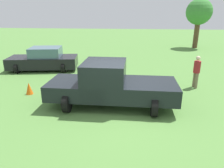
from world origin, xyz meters
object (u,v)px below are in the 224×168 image
object	(u,v)px
person_bystander	(197,70)
sedan_far	(44,60)
tree_back_left	(199,13)
traffic_cone	(29,88)
pickup_truck	(109,84)

from	to	relation	value
person_bystander	sedan_far	bearing A→B (deg)	147.25
tree_back_left	traffic_cone	distance (m)	18.37
pickup_truck	tree_back_left	world-z (taller)	tree_back_left
pickup_truck	person_bystander	size ratio (longest dim) A/B	3.16
sedan_far	traffic_cone	world-z (taller)	sedan_far
sedan_far	person_bystander	bearing A→B (deg)	154.64
pickup_truck	sedan_far	world-z (taller)	pickup_truck
pickup_truck	tree_back_left	distance (m)	16.99
sedan_far	traffic_cone	distance (m)	4.40
sedan_far	pickup_truck	bearing A→B (deg)	124.40
person_bystander	traffic_cone	distance (m)	8.00
person_bystander	pickup_truck	bearing A→B (deg)	-164.77
pickup_truck	person_bystander	distance (m)	4.74
sedan_far	traffic_cone	size ratio (longest dim) A/B	8.21
sedan_far	tree_back_left	world-z (taller)	tree_back_left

